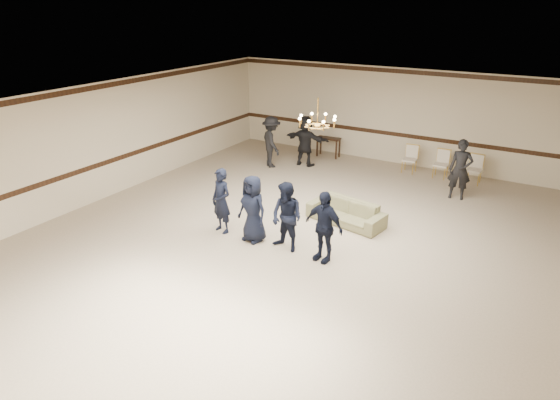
{
  "coord_description": "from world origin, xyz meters",
  "views": [
    {
      "loc": [
        4.78,
        -8.66,
        5.22
      ],
      "look_at": [
        -0.1,
        -0.5,
        1.24
      ],
      "focal_mm": 30.78,
      "sensor_mm": 36.0,
      "label": 1
    }
  ],
  "objects_px": {
    "banquet_chair_left": "(410,159)",
    "console_table": "(328,147)",
    "boy_c": "(287,217)",
    "banquet_chair_right": "(474,170)",
    "adult_mid": "(305,141)",
    "boy_b": "(253,209)",
    "boy_a": "(221,201)",
    "adult_right": "(460,170)",
    "adult_left": "(271,142)",
    "chandelier": "(318,112)",
    "boy_d": "(324,226)",
    "settee": "(346,212)",
    "banquet_chair_mid": "(441,164)"
  },
  "relations": [
    {
      "from": "banquet_chair_left",
      "to": "console_table",
      "type": "bearing_deg",
      "value": 171.44
    },
    {
      "from": "boy_c",
      "to": "banquet_chair_right",
      "type": "distance_m",
      "value": 7.16
    },
    {
      "from": "adult_mid",
      "to": "boy_b",
      "type": "bearing_deg",
      "value": 106.28
    },
    {
      "from": "boy_a",
      "to": "banquet_chair_right",
      "type": "height_order",
      "value": "boy_a"
    },
    {
      "from": "adult_right",
      "to": "banquet_chair_left",
      "type": "height_order",
      "value": "adult_right"
    },
    {
      "from": "boy_b",
      "to": "banquet_chair_right",
      "type": "bearing_deg",
      "value": 71.44
    },
    {
      "from": "adult_left",
      "to": "boy_a",
      "type": "bearing_deg",
      "value": 147.64
    },
    {
      "from": "chandelier",
      "to": "boy_d",
      "type": "distance_m",
      "value": 2.64
    },
    {
      "from": "boy_b",
      "to": "banquet_chair_right",
      "type": "relative_size",
      "value": 1.8
    },
    {
      "from": "adult_left",
      "to": "banquet_chair_left",
      "type": "xyz_separation_m",
      "value": [
        4.17,
        1.77,
        -0.41
      ]
    },
    {
      "from": "boy_c",
      "to": "boy_a",
      "type": "bearing_deg",
      "value": -168.75
    },
    {
      "from": "settee",
      "to": "adult_mid",
      "type": "distance_m",
      "value": 4.7
    },
    {
      "from": "chandelier",
      "to": "console_table",
      "type": "xyz_separation_m",
      "value": [
        -2.22,
        5.42,
        -2.52
      ]
    },
    {
      "from": "boy_b",
      "to": "console_table",
      "type": "xyz_separation_m",
      "value": [
        -1.31,
        6.78,
        -0.44
      ]
    },
    {
      "from": "settee",
      "to": "adult_mid",
      "type": "relative_size",
      "value": 1.16
    },
    {
      "from": "boy_b",
      "to": "settee",
      "type": "distance_m",
      "value": 2.52
    },
    {
      "from": "boy_a",
      "to": "boy_d",
      "type": "height_order",
      "value": "same"
    },
    {
      "from": "banquet_chair_left",
      "to": "banquet_chair_mid",
      "type": "height_order",
      "value": "same"
    },
    {
      "from": "boy_a",
      "to": "adult_right",
      "type": "bearing_deg",
      "value": 62.48
    },
    {
      "from": "chandelier",
      "to": "adult_right",
      "type": "xyz_separation_m",
      "value": [
        2.61,
        3.75,
        -2.02
      ]
    },
    {
      "from": "chandelier",
      "to": "banquet_chair_right",
      "type": "xyz_separation_m",
      "value": [
        2.78,
        5.22,
        -2.43
      ]
    },
    {
      "from": "settee",
      "to": "boy_b",
      "type": "bearing_deg",
      "value": -116.7
    },
    {
      "from": "boy_b",
      "to": "settee",
      "type": "relative_size",
      "value": 0.81
    },
    {
      "from": "settee",
      "to": "boy_c",
      "type": "bearing_deg",
      "value": -96.21
    },
    {
      "from": "boy_a",
      "to": "adult_left",
      "type": "height_order",
      "value": "adult_left"
    },
    {
      "from": "banquet_chair_left",
      "to": "console_table",
      "type": "relative_size",
      "value": 1.06
    },
    {
      "from": "adult_mid",
      "to": "chandelier",
      "type": "bearing_deg",
      "value": 121.2
    },
    {
      "from": "boy_a",
      "to": "adult_mid",
      "type": "distance_m",
      "value": 5.55
    },
    {
      "from": "chandelier",
      "to": "banquet_chair_left",
      "type": "distance_m",
      "value": 5.82
    },
    {
      "from": "boy_a",
      "to": "banquet_chair_mid",
      "type": "bearing_deg",
      "value": 74.73
    },
    {
      "from": "banquet_chair_left",
      "to": "adult_right",
      "type": "bearing_deg",
      "value": -43.51
    },
    {
      "from": "boy_a",
      "to": "adult_left",
      "type": "xyz_separation_m",
      "value": [
        -1.58,
        4.81,
        0.06
      ]
    },
    {
      "from": "adult_left",
      "to": "banquet_chair_left",
      "type": "height_order",
      "value": "adult_left"
    },
    {
      "from": "adult_mid",
      "to": "boy_a",
      "type": "bearing_deg",
      "value": 97.32
    },
    {
      "from": "boy_b",
      "to": "boy_c",
      "type": "distance_m",
      "value": 0.9
    },
    {
      "from": "adult_right",
      "to": "banquet_chair_right",
      "type": "relative_size",
      "value": 1.93
    },
    {
      "from": "adult_left",
      "to": "banquet_chair_right",
      "type": "height_order",
      "value": "adult_left"
    },
    {
      "from": "boy_d",
      "to": "boy_a",
      "type": "bearing_deg",
      "value": -169.44
    },
    {
      "from": "adult_left",
      "to": "adult_right",
      "type": "relative_size",
      "value": 1.0
    },
    {
      "from": "adult_mid",
      "to": "banquet_chair_right",
      "type": "bearing_deg",
      "value": -168.21
    },
    {
      "from": "boy_c",
      "to": "settee",
      "type": "xyz_separation_m",
      "value": [
        0.57,
        1.98,
        -0.51
      ]
    },
    {
      "from": "boy_c",
      "to": "console_table",
      "type": "xyz_separation_m",
      "value": [
        -2.21,
        6.78,
        -0.44
      ]
    },
    {
      "from": "boy_a",
      "to": "settee",
      "type": "relative_size",
      "value": 0.81
    },
    {
      "from": "chandelier",
      "to": "adult_left",
      "type": "bearing_deg",
      "value": 134.42
    },
    {
      "from": "chandelier",
      "to": "boy_a",
      "type": "height_order",
      "value": "chandelier"
    },
    {
      "from": "chandelier",
      "to": "boy_a",
      "type": "xyz_separation_m",
      "value": [
        -1.81,
        -1.35,
        -2.08
      ]
    },
    {
      "from": "boy_c",
      "to": "console_table",
      "type": "bearing_deg",
      "value": 119.3
    },
    {
      "from": "adult_right",
      "to": "banquet_chair_left",
      "type": "bearing_deg",
      "value": 132.95
    },
    {
      "from": "adult_mid",
      "to": "banquet_chair_left",
      "type": "relative_size",
      "value": 1.93
    },
    {
      "from": "adult_right",
      "to": "adult_mid",
      "type": "bearing_deg",
      "value": 167.23
    }
  ]
}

